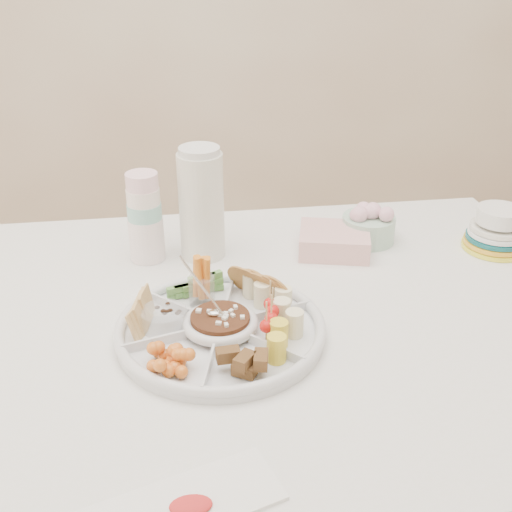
{
  "coord_description": "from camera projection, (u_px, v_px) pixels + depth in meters",
  "views": [
    {
      "loc": [
        -0.07,
        -1.04,
        1.44
      ],
      "look_at": [
        0.08,
        0.04,
        0.87
      ],
      "focal_mm": 45.0,
      "sensor_mm": 36.0,
      "label": 1
    }
  ],
  "objects": [
    {
      "name": "dining_table",
      "position": [
        221.0,
        463.0,
        1.41
      ],
      "size": [
        1.52,
        1.02,
        0.76
      ],
      "primitive_type": "cube",
      "color": "white",
      "rests_on": "floor"
    },
    {
      "name": "party_tray",
      "position": [
        220.0,
        327.0,
        1.17
      ],
      "size": [
        0.47,
        0.47,
        0.04
      ],
      "primitive_type": "cylinder",
      "rotation": [
        0.0,
        0.0,
        0.27
      ],
      "color": "silver",
      "rests_on": "dining_table"
    },
    {
      "name": "bean_dip",
      "position": [
        220.0,
        323.0,
        1.17
      ],
      "size": [
        0.13,
        0.13,
        0.04
      ],
      "primitive_type": "cylinder",
      "rotation": [
        0.0,
        0.0,
        0.27
      ],
      "color": "#41210B",
      "rests_on": "party_tray"
    },
    {
      "name": "tortillas",
      "position": [
        262.0,
        287.0,
        1.26
      ],
      "size": [
        0.12,
        0.12,
        0.06
      ],
      "primitive_type": null,
      "rotation": [
        0.0,
        0.0,
        0.27
      ],
      "color": "#AE6937",
      "rests_on": "party_tray"
    },
    {
      "name": "carrot_cucumber",
      "position": [
        196.0,
        275.0,
        1.26
      ],
      "size": [
        0.12,
        0.12,
        0.09
      ],
      "primitive_type": null,
      "rotation": [
        0.0,
        0.0,
        0.27
      ],
      "color": "orange",
      "rests_on": "party_tray"
    },
    {
      "name": "pita_raisins",
      "position": [
        150.0,
        312.0,
        1.18
      ],
      "size": [
        0.14,
        0.14,
        0.06
      ],
      "primitive_type": null,
      "rotation": [
        0.0,
        0.0,
        0.27
      ],
      "color": "#E3BD5C",
      "rests_on": "party_tray"
    },
    {
      "name": "cherries",
      "position": [
        171.0,
        355.0,
        1.07
      ],
      "size": [
        0.12,
        0.12,
        0.04
      ],
      "primitive_type": null,
      "rotation": [
        0.0,
        0.0,
        0.27
      ],
      "color": "orange",
      "rests_on": "party_tray"
    },
    {
      "name": "granola_chunks",
      "position": [
        248.0,
        360.0,
        1.06
      ],
      "size": [
        0.13,
        0.13,
        0.05
      ],
      "primitive_type": null,
      "rotation": [
        0.0,
        0.0,
        0.27
      ],
      "color": "#55371E",
      "rests_on": "party_tray"
    },
    {
      "name": "banana_tomato",
      "position": [
        292.0,
        314.0,
        1.14
      ],
      "size": [
        0.13,
        0.13,
        0.09
      ],
      "primitive_type": null,
      "rotation": [
        0.0,
        0.0,
        0.27
      ],
      "color": "#F7E28B",
      "rests_on": "party_tray"
    },
    {
      "name": "cup_stack",
      "position": [
        145.0,
        215.0,
        1.41
      ],
      "size": [
        0.1,
        0.1,
        0.22
      ],
      "primitive_type": "cylinder",
      "rotation": [
        0.0,
        0.0,
        0.28
      ],
      "color": "#B6CFB3",
      "rests_on": "dining_table"
    },
    {
      "name": "thermos",
      "position": [
        201.0,
        202.0,
        1.41
      ],
      "size": [
        0.11,
        0.11,
        0.26
      ],
      "primitive_type": "cylinder",
      "rotation": [
        0.0,
        0.0,
        0.06
      ],
      "color": "silver",
      "rests_on": "dining_table"
    },
    {
      "name": "flower_bowl",
      "position": [
        369.0,
        223.0,
        1.52
      ],
      "size": [
        0.15,
        0.15,
        0.09
      ],
      "primitive_type": "cylinder",
      "rotation": [
        0.0,
        0.0,
        -0.24
      ],
      "color": "#AAD9BF",
      "rests_on": "dining_table"
    },
    {
      "name": "napkin_stack",
      "position": [
        334.0,
        241.0,
        1.48
      ],
      "size": [
        0.19,
        0.17,
        0.05
      ],
      "primitive_type": "cube",
      "rotation": [
        0.0,
        0.0,
        -0.24
      ],
      "color": "beige",
      "rests_on": "dining_table"
    },
    {
      "name": "plate_stack",
      "position": [
        497.0,
        230.0,
        1.48
      ],
      "size": [
        0.17,
        0.17,
        0.1
      ],
      "primitive_type": "cylinder",
      "rotation": [
        0.0,
        0.0,
        -0.18
      ],
      "color": "gold",
      "rests_on": "dining_table"
    },
    {
      "name": "placemat",
      "position": [
        168.0,
        511.0,
        0.83
      ],
      "size": [
        0.32,
        0.19,
        0.01
      ],
      "primitive_type": "cube",
      "rotation": [
        0.0,
        0.0,
        0.31
      ],
      "color": "silver",
      "rests_on": "dining_table"
    }
  ]
}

